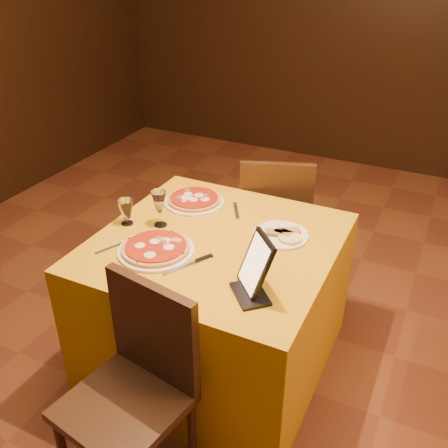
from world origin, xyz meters
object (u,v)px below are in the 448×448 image
at_px(pizza_near, 156,249).
at_px(pizza_far, 194,200).
at_px(chair_main_far, 275,219).
at_px(main_table, 217,303).
at_px(wine_glass, 160,208).
at_px(chair_main_near, 123,405).
at_px(water_glass, 126,212).
at_px(tablet, 256,264).

distance_m(pizza_near, pizza_far, 0.51).
bearing_deg(chair_main_far, main_table, 70.51).
height_order(chair_main_far, pizza_near, chair_main_far).
bearing_deg(chair_main_far, pizza_near, 59.47).
xyz_separation_m(chair_main_far, pizza_far, (-0.28, -0.53, 0.31)).
bearing_deg(wine_glass, chair_main_far, 69.05).
relative_size(chair_main_near, wine_glass, 4.79).
bearing_deg(water_glass, pizza_far, 60.79).
bearing_deg(chair_main_near, tablet, 69.55).
distance_m(chair_main_far, pizza_near, 1.09).
relative_size(pizza_near, wine_glass, 1.82).
distance_m(chair_main_near, tablet, 0.74).
xyz_separation_m(pizza_near, pizza_far, (-0.08, 0.50, -0.00)).
relative_size(chair_main_near, pizza_near, 2.63).
height_order(main_table, chair_main_far, chair_main_far).
distance_m(wine_glass, water_glass, 0.17).
bearing_deg(chair_main_near, pizza_near, 119.10).
bearing_deg(pizza_far, wine_glass, -96.74).
xyz_separation_m(pizza_near, wine_glass, (-0.11, 0.22, 0.08)).
bearing_deg(chair_main_far, water_glass, 42.20).
distance_m(pizza_far, water_glass, 0.40).
bearing_deg(water_glass, chair_main_near, -57.53).
xyz_separation_m(chair_main_near, tablet, (0.31, 0.53, 0.41)).
xyz_separation_m(pizza_near, water_glass, (-0.27, 0.16, 0.05)).
bearing_deg(chair_main_near, main_table, 100.02).
distance_m(chair_main_near, wine_glass, 0.94).
relative_size(main_table, pizza_far, 3.44).
bearing_deg(tablet, chair_main_near, -73.41).
bearing_deg(water_glass, chair_main_far, 61.69).
relative_size(pizza_far, wine_glass, 1.68).
distance_m(water_glass, tablet, 0.81).
bearing_deg(chair_main_far, tablet, 86.42).
height_order(wine_glass, tablet, tablet).
distance_m(pizza_far, tablet, 0.81).
bearing_deg(chair_main_far, wine_glass, 49.57).
relative_size(chair_main_far, pizza_far, 2.84).
distance_m(chair_main_near, pizza_near, 0.69).
bearing_deg(pizza_near, chair_main_near, -70.93).
bearing_deg(wine_glass, chair_main_near, -68.66).
relative_size(main_table, chair_main_far, 1.21).
distance_m(wine_glass, tablet, 0.68).
height_order(main_table, tablet, tablet).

